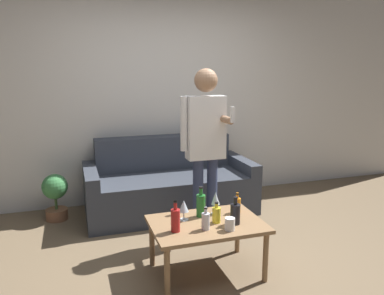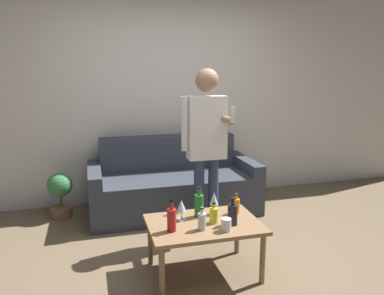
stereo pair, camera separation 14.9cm
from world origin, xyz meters
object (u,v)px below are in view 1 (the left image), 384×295
coffee_table (207,228)px  person_standing_front (205,138)px  couch (169,185)px  bottle_orange (206,221)px

coffee_table → person_standing_front: (0.23, 0.67, 0.60)m
coffee_table → person_standing_front: person_standing_front is taller
couch → person_standing_front: 1.06m
coffee_table → bottle_orange: size_ratio=4.99×
bottle_orange → person_standing_front: size_ratio=0.11×
couch → bottle_orange: couch is taller
bottle_orange → couch: bearing=85.5°
couch → coffee_table: bearing=-92.7°
couch → coffee_table: couch is taller
couch → person_standing_front: bearing=-78.8°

